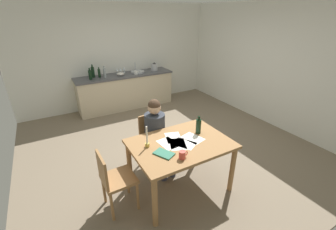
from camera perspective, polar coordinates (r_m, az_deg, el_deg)
The scene contains 28 objects.
ground_plane at distance 4.42m, azimuth -0.30°, elevation -7.86°, with size 5.20×5.20×0.04m, color #7A6B56.
wall_back at distance 6.21m, azimuth -12.52°, elevation 14.44°, with size 5.20×0.12×2.60m, color silver.
wall_right at distance 5.58m, azimuth 24.22°, elevation 11.73°, with size 0.12×5.20×2.60m, color silver.
kitchen_counter at distance 6.08m, azimuth -10.73°, elevation 6.10°, with size 2.50×0.64×0.90m.
dining_table at distance 3.09m, azimuth 3.20°, elevation -8.71°, with size 1.33×0.95×0.77m.
chair_at_table at distance 3.68m, azimuth -3.92°, elevation -5.90°, with size 0.43×0.43×0.87m.
person_seated at distance 3.48m, azimuth -2.80°, elevation -4.29°, with size 0.35×0.61×1.19m.
chair_side_empty at distance 2.97m, azimuth -13.67°, elevation -15.53°, with size 0.41×0.41×0.86m.
coffee_mug at distance 2.71m, azimuth 3.71°, elevation -10.12°, with size 0.12×0.08×0.10m.
candlestick at distance 2.92m, azimuth -5.38°, elevation -6.66°, with size 0.06×0.06×0.30m.
book_magazine at distance 2.80m, azimuth -1.04°, elevation -9.85°, with size 0.15×0.25×0.02m, color #367960.
paper_letter at distance 3.02m, azimuth 4.18°, elevation -7.30°, with size 0.21×0.30×0.00m, color white.
paper_bill at distance 3.15m, azimuth 6.33°, elevation -5.90°, with size 0.21×0.30×0.00m, color white.
paper_envelope at distance 3.14m, azimuth 1.40°, elevation -5.78°, with size 0.21×0.30×0.00m, color white.
paper_receipt at distance 3.00m, azimuth 2.51°, elevation -7.47°, with size 0.21×0.30×0.00m, color white.
paper_notice at distance 3.01m, azimuth 0.04°, elevation -7.26°, with size 0.21×0.30×0.00m, color white.
wine_bottle_on_table at distance 3.24m, azimuth 7.80°, elevation -2.78°, with size 0.07×0.07×0.27m.
sink_unit at distance 6.08m, azimuth -7.77°, elevation 10.93°, with size 0.36×0.36×0.24m.
bottle_oil at distance 5.67m, azimuth -19.30°, elevation 9.73°, with size 0.08×0.08×0.28m.
bottle_vinegar at distance 5.83m, azimuth -18.67°, elevation 10.37°, with size 0.08×0.08×0.31m.
bottle_wine_red at distance 5.81m, azimuth -17.19°, elevation 10.23°, with size 0.06×0.06×0.25m.
bottle_sauce at distance 5.72m, azimuth -15.90°, elevation 10.35°, with size 0.06×0.06×0.28m.
mixing_bowl at distance 5.85m, azimuth -12.05°, elevation 10.26°, with size 0.18×0.18×0.08m, color white.
stovetop_kettle at distance 6.25m, azimuth -3.53°, elevation 12.21°, with size 0.18×0.18×0.22m.
wine_glass_near_sink at distance 6.09m, azimuth -11.19°, elevation 11.54°, with size 0.07×0.07×0.15m.
wine_glass_by_kettle at distance 6.05m, azimuth -12.14°, elevation 11.39°, with size 0.07×0.07×0.15m.
wine_glass_back_left at distance 6.03m, azimuth -12.90°, elevation 11.26°, with size 0.07×0.07×0.15m.
teacup_on_counter at distance 5.90m, azimuth -8.18°, elevation 10.67°, with size 0.12×0.09×0.09m.
Camera 1 is at (-1.81, -3.24, 2.38)m, focal length 23.82 mm.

